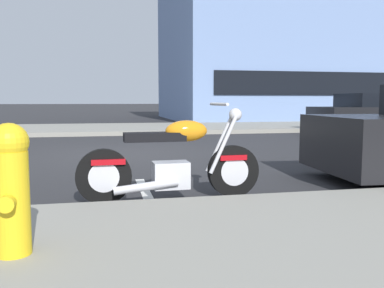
{
  "coord_description": "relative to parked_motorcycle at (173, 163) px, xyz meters",
  "views": [
    {
      "loc": [
        -0.49,
        -8.82,
        1.12
      ],
      "look_at": [
        0.49,
        -4.23,
        0.63
      ],
      "focal_mm": 39.14,
      "sensor_mm": 36.0,
      "label": 1
    }
  ],
  "objects": [
    {
      "name": "parking_stall_stripe",
      "position": [
        -0.27,
        0.21,
        -0.41
      ],
      "size": [
        0.12,
        2.2,
        0.01
      ],
      "primitive_type": "cube",
      "color": "silver",
      "rests_on": "ground"
    },
    {
      "name": "parked_motorcycle",
      "position": [
        0.0,
        0.0,
        0.0
      ],
      "size": [
        2.09,
        0.62,
        1.1
      ],
      "rotation": [
        0.0,
        0.0,
        0.03
      ],
      "color": "black",
      "rests_on": "ground"
    },
    {
      "name": "fire_hydrant",
      "position": [
        -1.34,
        -1.82,
        0.17
      ],
      "size": [
        0.24,
        0.36,
        0.84
      ],
      "color": "gold",
      "rests_on": "sidewalk_near_curb"
    },
    {
      "name": "ground_plane",
      "position": [
        -0.27,
        4.23,
        -0.42
      ],
      "size": [
        260.0,
        260.0,
        0.0
      ],
      "primitive_type": "plane",
      "color": "#28282B"
    },
    {
      "name": "townhouse_far_uphill",
      "position": [
        9.09,
        19.49,
        3.94
      ],
      "size": [
        11.85,
        11.76,
        8.72
      ],
      "color": "#6B84B2",
      "rests_on": "ground"
    },
    {
      "name": "car_opposite_curb",
      "position": [
        8.43,
        8.07,
        0.24
      ],
      "size": [
        4.42,
        1.92,
        1.36
      ],
      "rotation": [
        0.0,
        0.0,
        3.15
      ],
      "color": "black",
      "rests_on": "ground"
    }
  ]
}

